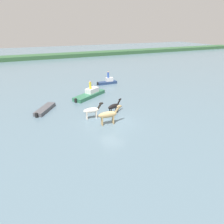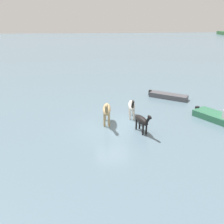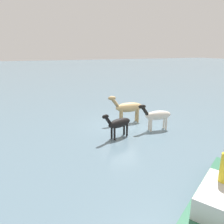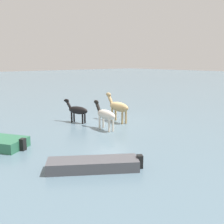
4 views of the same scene
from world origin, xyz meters
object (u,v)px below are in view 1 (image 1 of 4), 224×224
at_px(horse_pinto_flank, 108,115).
at_px(person_helmsman_aft, 90,85).
at_px(horse_dun_straggler, 92,110).
at_px(boat_skiff_near, 108,82).
at_px(boat_dinghy_port, 90,95).
at_px(person_watcher_seated, 108,75).
at_px(boat_launch_far, 45,110).
at_px(horse_chestnut_trailing, 114,106).

bearing_deg(horse_pinto_flank, person_helmsman_aft, 87.69).
xyz_separation_m(horse_dun_straggler, horse_pinto_flank, (1.11, -2.12, 0.13)).
height_order(boat_skiff_near, boat_dinghy_port, boat_dinghy_port).
bearing_deg(horse_dun_straggler, person_watcher_seated, 64.63).
xyz_separation_m(horse_pinto_flank, boat_skiff_near, (6.29, 15.02, -0.84)).
xyz_separation_m(horse_dun_straggler, boat_dinghy_port, (2.17, 7.38, -0.69)).
height_order(horse_pinto_flank, person_helmsman_aft, person_helmsman_aft).
bearing_deg(boat_dinghy_port, boat_launch_far, 170.83).
bearing_deg(person_helmsman_aft, horse_chestnut_trailing, -85.29).
bearing_deg(boat_dinghy_port, person_watcher_seated, 13.71).
height_order(person_watcher_seated, person_helmsman_aft, person_helmsman_aft).
relative_size(horse_chestnut_trailing, person_watcher_seated, 1.80).
xyz_separation_m(horse_pinto_flank, person_watcher_seated, (6.41, 14.96, 0.56)).
relative_size(horse_chestnut_trailing, boat_launch_far, 0.58).
bearing_deg(horse_pinto_flank, boat_dinghy_port, 88.43).
height_order(horse_chestnut_trailing, boat_skiff_near, horse_chestnut_trailing).
bearing_deg(horse_dun_straggler, person_helmsman_aft, 77.80).
distance_m(horse_chestnut_trailing, person_helmsman_aft, 7.21).
height_order(horse_pinto_flank, person_watcher_seated, person_watcher_seated).
relative_size(boat_skiff_near, boat_launch_far, 1.02).
xyz_separation_m(boat_skiff_near, person_helmsman_aft, (-5.11, -5.47, 1.47)).
distance_m(boat_dinghy_port, person_helmsman_aft, 1.45).
height_order(horse_dun_straggler, boat_dinghy_port, horse_dun_straggler).
bearing_deg(boat_launch_far, horse_dun_straggler, -99.10).
relative_size(person_watcher_seated, person_helmsman_aft, 1.00).
relative_size(boat_skiff_near, person_watcher_seated, 3.19).
distance_m(boat_dinghy_port, person_watcher_seated, 7.77).
bearing_deg(person_watcher_seated, horse_chestnut_trailing, -110.28).
distance_m(horse_chestnut_trailing, boat_launch_far, 8.73).
height_order(horse_chestnut_trailing, person_helmsman_aft, person_helmsman_aft).
height_order(horse_pinto_flank, boat_dinghy_port, horse_pinto_flank).
bearing_deg(boat_skiff_near, horse_dun_straggler, -119.57).
bearing_deg(boat_dinghy_port, horse_chestnut_trailing, -116.08).
distance_m(horse_pinto_flank, boat_dinghy_port, 9.59).
bearing_deg(person_watcher_seated, boat_skiff_near, 152.05).
distance_m(horse_chestnut_trailing, boat_dinghy_port, 7.15).
xyz_separation_m(boat_launch_far, person_watcher_seated, (12.25, 8.35, 1.55)).
height_order(horse_chestnut_trailing, boat_dinghy_port, horse_chestnut_trailing).
xyz_separation_m(horse_dun_straggler, boat_launch_far, (-4.73, 4.49, -0.86)).
relative_size(horse_chestnut_trailing, horse_pinto_flank, 0.80).
relative_size(horse_dun_straggler, boat_dinghy_port, 0.42).
xyz_separation_m(boat_skiff_near, boat_launch_far, (-12.14, -8.41, -0.14)).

